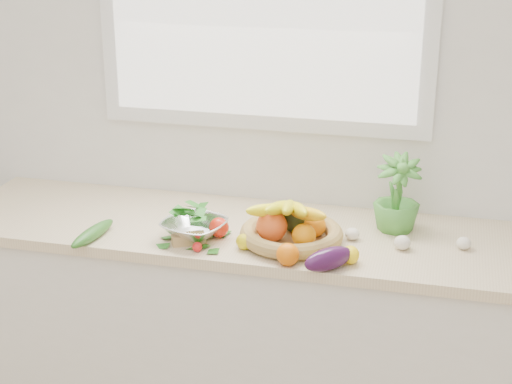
% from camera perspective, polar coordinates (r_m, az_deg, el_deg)
% --- Properties ---
extents(back_wall, '(4.50, 0.02, 2.70)m').
position_cam_1_polar(back_wall, '(3.06, 0.56, 7.39)').
color(back_wall, white).
rests_on(back_wall, ground).
extents(counter_cabinet, '(2.20, 0.58, 0.86)m').
position_cam_1_polar(counter_cabinet, '(3.13, -0.81, -10.49)').
color(counter_cabinet, silver).
rests_on(counter_cabinet, ground).
extents(countertop, '(2.24, 0.62, 0.04)m').
position_cam_1_polar(countertop, '(2.93, -0.85, -2.91)').
color(countertop, beige).
rests_on(countertop, counter_cabinet).
extents(orange_loose, '(0.08, 0.08, 0.08)m').
position_cam_1_polar(orange_loose, '(2.61, 2.32, -4.56)').
color(orange_loose, orange).
rests_on(orange_loose, countertop).
extents(lemon_a, '(0.08, 0.09, 0.06)m').
position_cam_1_polar(lemon_a, '(2.64, 6.89, -4.55)').
color(lemon_a, yellow).
rests_on(lemon_a, countertop).
extents(lemon_b, '(0.08, 0.09, 0.06)m').
position_cam_1_polar(lemon_b, '(2.59, 4.66, -5.01)').
color(lemon_b, '#F8F00D').
rests_on(lemon_b, countertop).
extents(lemon_c, '(0.09, 0.09, 0.05)m').
position_cam_1_polar(lemon_c, '(2.73, -0.87, -3.64)').
color(lemon_c, '#D1BC0B').
rests_on(lemon_c, countertop).
extents(apple, '(0.09, 0.09, 0.07)m').
position_cam_1_polar(apple, '(2.82, -2.72, -2.59)').
color(apple, red).
rests_on(apple, countertop).
extents(ginger, '(0.13, 0.10, 0.04)m').
position_cam_1_polar(ginger, '(2.78, -4.93, -3.41)').
color(ginger, tan).
rests_on(ginger, countertop).
extents(garlic_a, '(0.07, 0.07, 0.04)m').
position_cam_1_polar(garlic_a, '(2.82, 7.01, -3.04)').
color(garlic_a, white).
rests_on(garlic_a, countertop).
extents(garlic_b, '(0.06, 0.06, 0.04)m').
position_cam_1_polar(garlic_b, '(2.82, 14.88, -3.62)').
color(garlic_b, white).
rests_on(garlic_b, countertop).
extents(garlic_c, '(0.07, 0.07, 0.05)m').
position_cam_1_polar(garlic_c, '(2.77, 10.60, -3.64)').
color(garlic_c, beige).
rests_on(garlic_c, countertop).
extents(eggplant, '(0.18, 0.19, 0.08)m').
position_cam_1_polar(eggplant, '(2.59, 5.31, -4.86)').
color(eggplant, '#340F38').
rests_on(eggplant, countertop).
extents(cucumber, '(0.08, 0.27, 0.05)m').
position_cam_1_polar(cucumber, '(2.86, -11.79, -2.96)').
color(cucumber, '#255A1A').
rests_on(cucumber, countertop).
extents(radish, '(0.05, 0.05, 0.03)m').
position_cam_1_polar(radish, '(2.72, -4.29, -4.01)').
color(radish, red).
rests_on(radish, countertop).
extents(potted_herb, '(0.21, 0.21, 0.30)m').
position_cam_1_polar(potted_herb, '(2.90, 10.22, -0.28)').
color(potted_herb, '#489636').
rests_on(potted_herb, countertop).
extents(fruit_basket, '(0.40, 0.40, 0.19)m').
position_cam_1_polar(fruit_basket, '(2.77, 2.53, -2.65)').
color(fruit_basket, tan).
rests_on(fruit_basket, countertop).
extents(colander_with_spinach, '(0.27, 0.27, 0.12)m').
position_cam_1_polar(colander_with_spinach, '(2.80, -4.52, -2.32)').
color(colander_with_spinach, white).
rests_on(colander_with_spinach, countertop).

